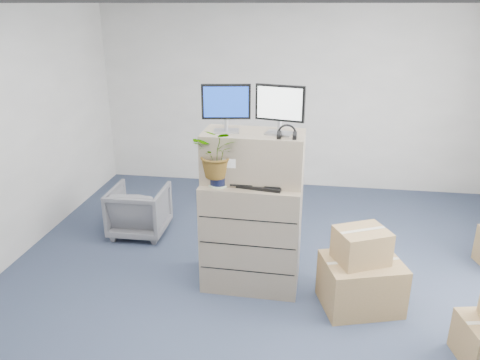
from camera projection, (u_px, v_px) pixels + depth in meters
name	position (u px, v px, depth m)	size (l,w,h in m)	color
ground	(268.00, 314.00, 4.50)	(7.00, 7.00, 0.00)	#29324A
wall_back	(292.00, 99.00, 7.25)	(6.00, 0.02, 2.80)	#B7B5AE
filing_cabinet_lower	(252.00, 234.00, 4.82)	(0.98, 0.60, 1.15)	gray
filing_cabinet_upper	(253.00, 157.00, 4.58)	(0.98, 0.49, 0.49)	gray
monitor_left	(226.00, 105.00, 4.41)	(0.46, 0.21, 0.46)	#99999E
monitor_right	(280.00, 107.00, 4.33)	(0.47, 0.23, 0.47)	#99999E
headphones	(287.00, 134.00, 4.27)	(0.18, 0.18, 0.02)	black
keyboard	(255.00, 185.00, 4.51)	(0.55, 0.23, 0.03)	black
mouse	(280.00, 186.00, 4.46)	(0.11, 0.07, 0.04)	silver
water_bottle	(261.00, 169.00, 4.59)	(0.07, 0.07, 0.26)	gray
phone_dock	(252.00, 177.00, 4.62)	(0.06, 0.05, 0.14)	silver
external_drive	(287.00, 178.00, 4.64)	(0.20, 0.15, 0.06)	black
tissue_box	(284.00, 169.00, 4.63)	(0.28, 0.14, 0.10)	#3D7BD0
potted_plant	(218.00, 159.00, 4.44)	(0.57, 0.60, 0.47)	#A1B692
office_chair	(139.00, 208.00, 5.96)	(0.68, 0.64, 0.70)	#5A595E
cardboard_boxes	(429.00, 281.00, 4.48)	(2.50, 2.18, 0.83)	olive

